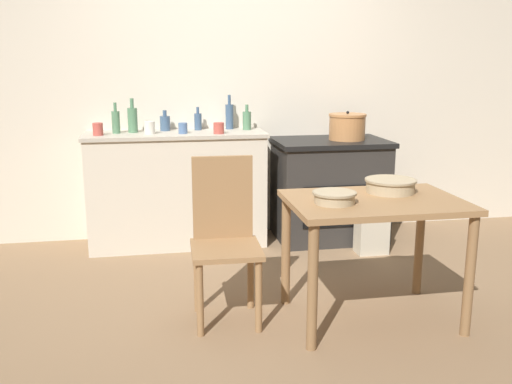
# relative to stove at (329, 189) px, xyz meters

# --- Properties ---
(ground_plane) EXTENTS (14.00, 14.00, 0.00)m
(ground_plane) POSITION_rel_stove_xyz_m (-0.78, -1.23, -0.43)
(ground_plane) COLOR #896B4C
(wall_back) EXTENTS (8.00, 0.07, 2.55)m
(wall_back) POSITION_rel_stove_xyz_m (-0.78, 0.36, 0.84)
(wall_back) COLOR beige
(wall_back) RESTS_ON ground_plane
(counter_cabinet) EXTENTS (1.46, 0.53, 0.94)m
(counter_cabinet) POSITION_rel_stove_xyz_m (-1.29, 0.07, 0.04)
(counter_cabinet) COLOR beige
(counter_cabinet) RESTS_ON ground_plane
(stove) EXTENTS (0.94, 0.68, 0.86)m
(stove) POSITION_rel_stove_xyz_m (0.00, 0.00, 0.00)
(stove) COLOR #2D2B28
(stove) RESTS_ON ground_plane
(work_table) EXTENTS (0.99, 0.70, 0.74)m
(work_table) POSITION_rel_stove_xyz_m (-0.24, -1.59, 0.19)
(work_table) COLOR #997047
(work_table) RESTS_ON ground_plane
(chair) EXTENTS (0.41, 0.41, 0.96)m
(chair) POSITION_rel_stove_xyz_m (-1.08, -1.40, 0.08)
(chair) COLOR #997047
(chair) RESTS_ON ground_plane
(flour_sack) EXTENTS (0.24, 0.17, 0.39)m
(flour_sack) POSITION_rel_stove_xyz_m (0.22, -0.46, -0.24)
(flour_sack) COLOR beige
(flour_sack) RESTS_ON ground_plane
(stock_pot) EXTENTS (0.31, 0.31, 0.24)m
(stock_pot) POSITION_rel_stove_xyz_m (0.13, -0.03, 0.54)
(stock_pot) COLOR #B77A47
(stock_pot) RESTS_ON stove
(mixing_bowl_large) EXTENTS (0.31, 0.31, 0.08)m
(mixing_bowl_large) POSITION_rel_stove_xyz_m (-0.08, -1.44, 0.35)
(mixing_bowl_large) COLOR tan
(mixing_bowl_large) RESTS_ON work_table
(mixing_bowl_small) EXTENTS (0.25, 0.25, 0.07)m
(mixing_bowl_small) POSITION_rel_stove_xyz_m (-0.50, -1.64, 0.34)
(mixing_bowl_small) COLOR tan
(mixing_bowl_small) RESTS_ON work_table
(bottle_far_left) EXTENTS (0.07, 0.07, 0.21)m
(bottle_far_left) POSITION_rel_stove_xyz_m (-0.69, 0.15, 0.59)
(bottle_far_left) COLOR #517F5B
(bottle_far_left) RESTS_ON counter_cabinet
(bottle_left) EXTENTS (0.07, 0.07, 0.29)m
(bottle_left) POSITION_rel_stove_xyz_m (-0.83, 0.23, 0.62)
(bottle_left) COLOR #3D5675
(bottle_left) RESTS_ON counter_cabinet
(bottle_mid_left) EXTENTS (0.08, 0.08, 0.27)m
(bottle_mid_left) POSITION_rel_stove_xyz_m (-1.63, 0.13, 0.62)
(bottle_mid_left) COLOR #517F5B
(bottle_mid_left) RESTS_ON counter_cabinet
(bottle_center_left) EXTENTS (0.08, 0.08, 0.17)m
(bottle_center_left) POSITION_rel_stove_xyz_m (-1.37, 0.21, 0.57)
(bottle_center_left) COLOR #3D5675
(bottle_center_left) RESTS_ON counter_cabinet
(bottle_center) EXTENTS (0.06, 0.06, 0.19)m
(bottle_center) POSITION_rel_stove_xyz_m (-1.10, 0.21, 0.58)
(bottle_center) COLOR #3D5675
(bottle_center) RESTS_ON counter_cabinet
(bottle_center_right) EXTENTS (0.06, 0.06, 0.24)m
(bottle_center_right) POSITION_rel_stove_xyz_m (-1.76, 0.10, 0.60)
(bottle_center_right) COLOR #517F5B
(bottle_center_right) RESTS_ON counter_cabinet
(cup_mid_right) EXTENTS (0.09, 0.09, 0.10)m
(cup_mid_right) POSITION_rel_stove_xyz_m (-1.50, 0.01, 0.56)
(cup_mid_right) COLOR silver
(cup_mid_right) RESTS_ON counter_cabinet
(cup_right) EXTENTS (0.08, 0.08, 0.09)m
(cup_right) POSITION_rel_stove_xyz_m (-0.95, -0.08, 0.55)
(cup_right) COLOR #B74C42
(cup_right) RESTS_ON counter_cabinet
(cup_far_right) EXTENTS (0.07, 0.07, 0.09)m
(cup_far_right) POSITION_rel_stove_xyz_m (-1.23, -0.01, 0.55)
(cup_far_right) COLOR #4C6B99
(cup_far_right) RESTS_ON counter_cabinet
(cup_end_right) EXTENTS (0.08, 0.08, 0.10)m
(cup_end_right) POSITION_rel_stove_xyz_m (-1.89, -0.01, 0.56)
(cup_end_right) COLOR #B74C42
(cup_end_right) RESTS_ON counter_cabinet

